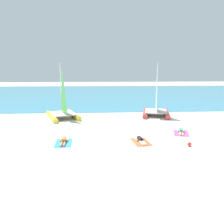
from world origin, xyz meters
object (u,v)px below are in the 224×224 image
Objects in this scene: towel_left at (64,143)px; beach_ball at (189,144)px; sunbather_left at (64,141)px; towel_middle at (141,142)px; sailboat_yellow at (63,110)px; towel_right at (181,133)px; sailboat_red at (156,108)px; sunbather_right at (181,131)px; sunbather_middle at (141,140)px.

beach_ball is at bearing -7.75° from towel_left.
sunbather_left is 5.22m from towel_middle.
towel_right is (9.94, -5.92, -0.81)m from sailboat_yellow.
towel_right is at bearing -74.26° from sailboat_red.
sailboat_yellow is 19.59× the size of beach_ball.
sailboat_yellow is at bearing 165.01° from sunbather_right.
sunbather_right is (0.34, -6.54, -0.69)m from sailboat_red.
towel_middle is 3.99m from towel_right.
sunbather_right is (8.72, 1.92, 0.13)m from towel_left.
beach_ball reaches higher than towel_left.
sunbather_middle is at bearing -0.23° from towel_left.
sunbather_left reaches higher than towel_right.
sunbather_middle is 1.01× the size of sunbather_right.
sailboat_red is at bearing 92.75° from towel_right.
sailboat_yellow is 0.99× the size of sailboat_red.
sunbather_right is (0.02, 0.06, 0.13)m from towel_right.
sunbather_left and sunbather_middle have the same top height.
sunbather_right is at bearing -74.07° from sailboat_red.
towel_left is 5.22m from towel_middle.
towel_middle is at bearing -150.93° from towel_right.
towel_middle is at bearing -71.98° from sailboat_yellow.
towel_left is at bearing -152.14° from sunbather_right.
beach_ball reaches higher than towel_middle.
sunbather_left is at bearing 171.79° from beach_ball.
towel_left is 1.23× the size of sunbather_right.
sailboat_yellow is at bearing -162.91° from sailboat_red.
towel_middle is at bearing 160.82° from beach_ball.
sunbather_middle is at bearing 96.77° from towel_middle.
sailboat_red reaches higher than towel_left.
towel_left is 1.00× the size of towel_middle.
sailboat_red is 3.54× the size of sunbather_left.
towel_left is at bearing -167.98° from towel_right.
towel_left is at bearing -121.77° from sailboat_red.
towel_right is 3.02m from beach_ball.
sailboat_yellow is 2.90× the size of towel_left.
towel_middle is at bearing -97.38° from sailboat_red.
sunbather_left is 0.82× the size of towel_middle.
towel_left is at bearing -90.00° from sunbather_left.
sailboat_red is 9.15m from towel_middle.
sunbather_left is at bearing -102.29° from sailboat_yellow.
sunbather_middle is at bearing -71.77° from sailboat_yellow.
sailboat_red reaches higher than towel_middle.
sunbather_left is 1.01× the size of sunbather_right.
sailboat_yellow is 7.91m from towel_left.
sailboat_red reaches higher than towel_right.
sunbather_middle reaches higher than towel_middle.
towel_right is at bearing -90.00° from sunbather_right.
sunbather_middle is 5.58× the size of beach_ball.
sunbather_middle is (-0.01, 0.07, 0.13)m from towel_middle.
sunbather_middle is at bearing -135.67° from sunbather_right.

